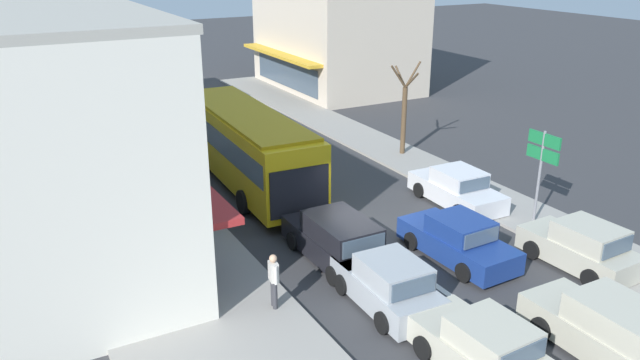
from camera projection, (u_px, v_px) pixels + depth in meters
ground_plane at (367, 237)px, 22.03m from camera, size 140.00×140.00×0.00m
lane_centre_line at (313, 199)px, 25.31m from camera, size 0.20×28.00×0.01m
sidewalk_left at (133, 212)px, 23.87m from camera, size 5.20×44.00×0.14m
kerb_right at (408, 160)px, 29.72m from camera, size 2.80×44.00×0.12m
shopfront_corner_near at (32, 163)px, 17.29m from camera, size 8.58×8.24×7.97m
shopfront_mid_block at (10, 102)px, 24.56m from camera, size 8.91×8.96×7.70m
building_right_far at (337, 16)px, 43.42m from camera, size 9.04×11.34×10.10m
city_bus at (246, 142)px, 26.25m from camera, size 3.04×10.94×3.23m
wagon_adjacent_lane_lead at (337, 241)px, 20.05m from camera, size 1.95×4.51×1.58m
wagon_queue_far_back at (615, 333)px, 15.25m from camera, size 1.95×4.51×1.58m
sedan_adjacent_lane_trail at (488, 352)px, 14.69m from camera, size 2.03×4.27×1.47m
sedan_behind_bus_near at (458, 240)px, 20.26m from camera, size 2.01×4.26×1.47m
hatchback_behind_bus_mid at (388, 285)px, 17.52m from camera, size 1.89×3.74×1.54m
parked_hatchback_kerb_front at (581, 247)px, 19.69m from camera, size 1.93×3.76×1.54m
parked_sedan_kerb_second at (457, 189)px, 24.55m from camera, size 1.98×4.24×1.47m
traffic_light_downstreet at (117, 74)px, 35.13m from camera, size 0.33×0.24×4.20m
directional_road_sign at (542, 156)px, 21.97m from camera, size 0.10×1.40×3.60m
street_tree_right at (404, 113)px, 29.82m from camera, size 1.72×1.82×4.55m
pedestrian_with_handbag_near at (173, 182)px, 24.11m from camera, size 0.55×0.56×1.63m
pedestrian_browsing_midblock at (274, 278)px, 17.17m from camera, size 0.27×0.56×1.63m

